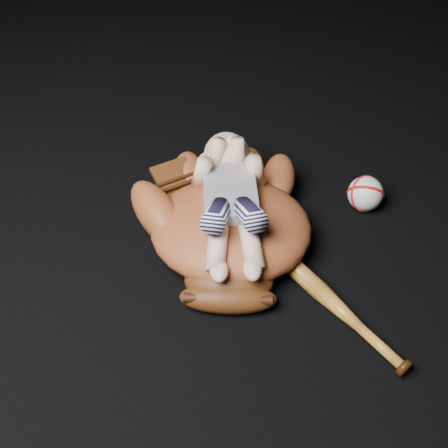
{
  "coord_description": "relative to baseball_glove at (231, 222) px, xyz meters",
  "views": [
    {
      "loc": [
        -0.21,
        -0.79,
        0.92
      ],
      "look_at": [
        0.04,
        0.05,
        0.08
      ],
      "focal_mm": 45.0,
      "sensor_mm": 36.0,
      "label": 1
    }
  ],
  "objects": [
    {
      "name": "baseball",
      "position": [
        0.35,
        0.04,
        -0.04
      ],
      "size": [
        0.1,
        0.1,
        0.08
      ],
      "primitive_type": "sphere",
      "rotation": [
        0.0,
        0.0,
        -0.14
      ],
      "color": "silver",
      "rests_on": "ground"
    },
    {
      "name": "baseball_glove",
      "position": [
        0.0,
        0.0,
        0.0
      ],
      "size": [
        0.58,
        0.61,
        0.16
      ],
      "primitive_type": null,
      "rotation": [
        0.0,
        0.0,
        -0.33
      ],
      "color": "brown",
      "rests_on": "ground"
    },
    {
      "name": "newborn_baby",
      "position": [
        0.0,
        0.0,
        0.06
      ],
      "size": [
        0.28,
        0.44,
        0.16
      ],
      "primitive_type": null,
      "rotation": [
        0.0,
        0.0,
        -0.24
      ],
      "color": "#ECB298",
      "rests_on": "baseball_glove"
    },
    {
      "name": "baseball_bat",
      "position": [
        0.14,
        -0.21,
        -0.06
      ],
      "size": [
        0.18,
        0.41,
        0.04
      ],
      "primitive_type": null,
      "rotation": [
        0.0,
        0.0,
        0.34
      ],
      "color": "#B06D22",
      "rests_on": "ground"
    }
  ]
}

